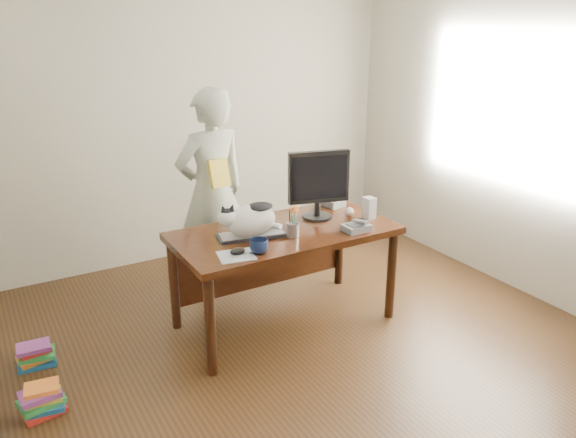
{
  "coord_description": "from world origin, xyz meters",
  "views": [
    {
      "loc": [
        -1.88,
        -2.67,
        2.2
      ],
      "look_at": [
        0.0,
        0.55,
        0.85
      ],
      "focal_mm": 35.0,
      "sensor_mm": 36.0,
      "label": 1
    }
  ],
  "objects_px": {
    "desk": "(279,245)",
    "cat": "(249,219)",
    "mouse": "(238,251)",
    "book_pile_a": "(43,400)",
    "calculator": "(331,202)",
    "coffee_mug": "(259,246)",
    "monitor": "(319,181)",
    "phone": "(357,227)",
    "pen_cup": "(293,228)",
    "speaker": "(369,208)",
    "baseball": "(349,212)",
    "book_stack": "(242,217)",
    "keyboard": "(251,235)",
    "book_pile_b": "(36,355)",
    "person": "(212,192)"
  },
  "relations": [
    {
      "from": "person",
      "to": "cat",
      "type": "bearing_deg",
      "value": 78.21
    },
    {
      "from": "phone",
      "to": "book_pile_b",
      "type": "bearing_deg",
      "value": 164.6
    },
    {
      "from": "monitor",
      "to": "calculator",
      "type": "distance_m",
      "value": 0.43
    },
    {
      "from": "desk",
      "to": "phone",
      "type": "relative_size",
      "value": 8.47
    },
    {
      "from": "cat",
      "to": "book_pile_a",
      "type": "xyz_separation_m",
      "value": [
        -1.47,
        -0.2,
        -0.8
      ]
    },
    {
      "from": "cat",
      "to": "speaker",
      "type": "height_order",
      "value": "cat"
    },
    {
      "from": "cat",
      "to": "phone",
      "type": "height_order",
      "value": "cat"
    },
    {
      "from": "book_pile_b",
      "to": "baseball",
      "type": "bearing_deg",
      "value": -8.26
    },
    {
      "from": "keyboard",
      "to": "book_stack",
      "type": "relative_size",
      "value": 2.17
    },
    {
      "from": "pen_cup",
      "to": "phone",
      "type": "height_order",
      "value": "pen_cup"
    },
    {
      "from": "book_pile_a",
      "to": "book_pile_b",
      "type": "bearing_deg",
      "value": 86.87
    },
    {
      "from": "desk",
      "to": "book_pile_a",
      "type": "relative_size",
      "value": 5.92
    },
    {
      "from": "cat",
      "to": "book_stack",
      "type": "xyz_separation_m",
      "value": [
        0.11,
        0.33,
        -0.1
      ]
    },
    {
      "from": "monitor",
      "to": "book_pile_a",
      "type": "relative_size",
      "value": 1.94
    },
    {
      "from": "book_stack",
      "to": "calculator",
      "type": "height_order",
      "value": "book_stack"
    },
    {
      "from": "keyboard",
      "to": "calculator",
      "type": "distance_m",
      "value": 0.93
    },
    {
      "from": "book_pile_a",
      "to": "coffee_mug",
      "type": "bearing_deg",
      "value": -3.39
    },
    {
      "from": "speaker",
      "to": "baseball",
      "type": "distance_m",
      "value": 0.16
    },
    {
      "from": "keyboard",
      "to": "book_pile_a",
      "type": "xyz_separation_m",
      "value": [
        -1.48,
        -0.2,
        -0.68
      ]
    },
    {
      "from": "baseball",
      "to": "desk",
      "type": "bearing_deg",
      "value": 173.86
    },
    {
      "from": "book_stack",
      "to": "book_pile_b",
      "type": "relative_size",
      "value": 0.9
    },
    {
      "from": "baseball",
      "to": "cat",
      "type": "bearing_deg",
      "value": -179.01
    },
    {
      "from": "desk",
      "to": "cat",
      "type": "xyz_separation_m",
      "value": [
        -0.28,
        -0.08,
        0.28
      ]
    },
    {
      "from": "phone",
      "to": "speaker",
      "type": "bearing_deg",
      "value": 35.7
    },
    {
      "from": "desk",
      "to": "baseball",
      "type": "height_order",
      "value": "baseball"
    },
    {
      "from": "calculator",
      "to": "book_pile_b",
      "type": "distance_m",
      "value": 2.44
    },
    {
      "from": "coffee_mug",
      "to": "phone",
      "type": "distance_m",
      "value": 0.8
    },
    {
      "from": "monitor",
      "to": "person",
      "type": "bearing_deg",
      "value": 143.03
    },
    {
      "from": "desk",
      "to": "book_pile_b",
      "type": "bearing_deg",
      "value": 171.03
    },
    {
      "from": "pen_cup",
      "to": "book_pile_a",
      "type": "bearing_deg",
      "value": -177.94
    },
    {
      "from": "person",
      "to": "baseball",
      "type": "bearing_deg",
      "value": 127.81
    },
    {
      "from": "cat",
      "to": "book_pile_b",
      "type": "height_order",
      "value": "cat"
    },
    {
      "from": "book_pile_a",
      "to": "baseball",
      "type": "bearing_deg",
      "value": 5.25
    },
    {
      "from": "cat",
      "to": "book_stack",
      "type": "relative_size",
      "value": 2.03
    },
    {
      "from": "monitor",
      "to": "coffee_mug",
      "type": "distance_m",
      "value": 0.83
    },
    {
      "from": "coffee_mug",
      "to": "baseball",
      "type": "distance_m",
      "value": 0.99
    },
    {
      "from": "pen_cup",
      "to": "phone",
      "type": "relative_size",
      "value": 1.18
    },
    {
      "from": "phone",
      "to": "book_pile_a",
      "type": "distance_m",
      "value": 2.3
    },
    {
      "from": "cat",
      "to": "pen_cup",
      "type": "distance_m",
      "value": 0.31
    },
    {
      "from": "coffee_mug",
      "to": "book_stack",
      "type": "bearing_deg",
      "value": 73.88
    },
    {
      "from": "baseball",
      "to": "calculator",
      "type": "bearing_deg",
      "value": 84.9
    },
    {
      "from": "calculator",
      "to": "coffee_mug",
      "type": "bearing_deg",
      "value": -160.52
    },
    {
      "from": "desk",
      "to": "coffee_mug",
      "type": "distance_m",
      "value": 0.54
    },
    {
      "from": "book_stack",
      "to": "book_pile_a",
      "type": "relative_size",
      "value": 0.86
    },
    {
      "from": "mouse",
      "to": "book_pile_a",
      "type": "relative_size",
      "value": 0.43
    },
    {
      "from": "desk",
      "to": "person",
      "type": "bearing_deg",
      "value": 105.96
    },
    {
      "from": "desk",
      "to": "speaker",
      "type": "height_order",
      "value": "speaker"
    },
    {
      "from": "monitor",
      "to": "mouse",
      "type": "bearing_deg",
      "value": -143.23
    },
    {
      "from": "desk",
      "to": "cat",
      "type": "height_order",
      "value": "cat"
    },
    {
      "from": "book_stack",
      "to": "book_pile_a",
      "type": "xyz_separation_m",
      "value": [
        -1.57,
        -0.53,
        -0.7
      ]
    }
  ]
}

